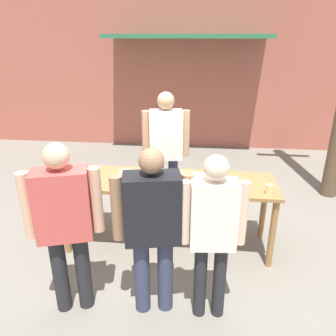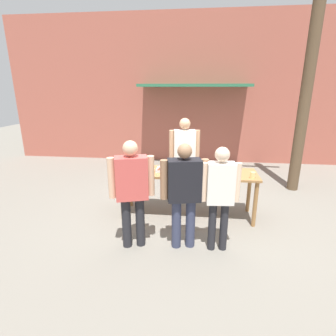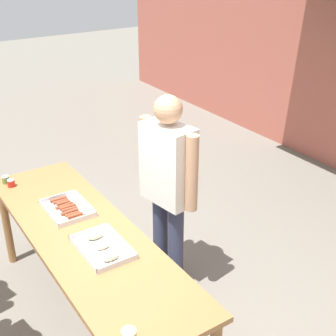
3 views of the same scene
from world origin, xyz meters
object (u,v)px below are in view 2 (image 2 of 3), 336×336
Objects in this scene: beer_cup at (253,175)px; person_customer_holding_hotdog at (132,187)px; person_server_behind_table at (184,152)px; person_customer_with_cup at (220,191)px; condiment_jar_mustard at (125,172)px; person_customer_waiting_in_line at (184,189)px; utility_pole at (312,54)px; food_tray_sausages at (168,170)px; food_tray_buns at (202,171)px; condiment_jar_ketchup at (131,172)px.

person_customer_holding_hotdog is (-1.86, -0.86, 0.04)m from beer_cup.
person_server_behind_table reaches higher than person_customer_with_cup.
person_customer_waiting_in_line reaches higher than condiment_jar_mustard.
condiment_jar_mustard is 0.04× the size of person_customer_with_cup.
food_tray_sausages is at bearing -150.19° from utility_pole.
food_tray_buns is 6.99× the size of condiment_jar_ketchup.
condiment_jar_mustard is 0.09m from condiment_jar_ketchup.
person_customer_holding_hotdog is at bearing -2.53° from person_customer_with_cup.
utility_pole is (2.47, 2.68, 2.06)m from person_customer_waiting_in_line.
person_server_behind_table is at bearing 139.23° from beer_cup.
person_customer_holding_hotdog is 1.04× the size of person_customer_with_cup.
food_tray_sausages is 6.52× the size of condiment_jar_mustard.
condiment_jar_mustard is at bearing -152.00° from utility_pole.
food_tray_buns is 0.26× the size of person_server_behind_table.
person_customer_holding_hotdog reaches higher than beer_cup.
condiment_jar_ketchup is 0.04× the size of person_customer_with_cup.
person_customer_waiting_in_line is at bearing 168.23° from person_customer_holding_hotdog.
utility_pole is (1.96, 2.69, 2.06)m from person_customer_with_cup.
food_tray_sausages is 1.12m from person_customer_waiting_in_line.
condiment_jar_ketchup is at bearing -91.17° from person_customer_holding_hotdog.
beer_cup is at bearing -17.17° from food_tray_buns.
person_customer_waiting_in_line is at bearing -71.55° from food_tray_sausages.
beer_cup is 0.06× the size of person_server_behind_table.
food_tray_buns is 0.28× the size of person_customer_holding_hotdog.
food_tray_sausages is 0.24× the size of person_server_behind_table.
condiment_jar_mustard is 0.04× the size of person_customer_holding_hotdog.
food_tray_sausages is at bearing -126.12° from person_customer_holding_hotdog.
person_customer_holding_hotdog is at bearing -74.38° from condiment_jar_ketchup.
beer_cup is at bearing 0.26° from condiment_jar_mustard.
beer_cup is 0.07× the size of person_customer_holding_hotdog.
condiment_jar_mustard is (-0.73, -0.27, 0.02)m from food_tray_sausages.
utility_pole is at bearing -156.34° from person_customer_holding_hotdog.
food_tray_buns is 1.38m from condiment_jar_mustard.
person_server_behind_table is (-1.21, 1.04, 0.12)m from beer_cup.
food_tray_sausages is 0.27× the size of person_customer_with_cup.
condiment_jar_ketchup is at bearing -139.81° from person_server_behind_table.
utility_pole reaches higher than condiment_jar_ketchup.
person_customer_waiting_in_line is (0.35, -1.06, 0.05)m from food_tray_sausages.
condiment_jar_mustard is 2.19m from beer_cup.
person_server_behind_table reaches higher than condiment_jar_ketchup.
utility_pole reaches higher than condiment_jar_mustard.
utility_pole is at bearing 54.15° from beer_cup.
food_tray_sausages is 3.97× the size of beer_cup.
food_tray_sausages is 0.84m from person_server_behind_table.
condiment_jar_ketchup reaches higher than food_tray_sausages.
beer_cup is 0.02× the size of utility_pole.
utility_pole is at bearing 9.24° from person_server_behind_table.
person_server_behind_table is 1.95m from person_customer_with_cup.
person_server_behind_table is (0.90, 1.03, 0.14)m from condiment_jar_ketchup.
food_tray_sausages is 0.69m from condiment_jar_ketchup.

